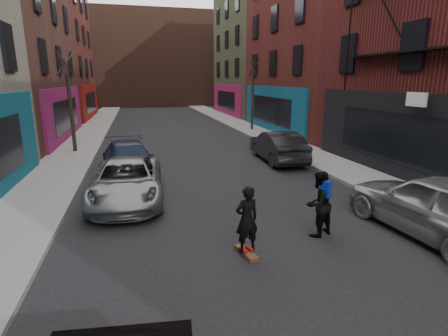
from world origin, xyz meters
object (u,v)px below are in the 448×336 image
parked_left_end (128,160)px  skateboard (246,253)px  parked_left_far (127,181)px  skateboarder (247,219)px  parked_right_far (437,206)px  parked_right_end (278,146)px  pedestrian (318,204)px  tree_right_far (253,86)px  tree_left_far (69,91)px

parked_left_end → skateboard: parked_left_end is taller
parked_left_far → skateboarder: (2.75, -4.60, 0.20)m
parked_right_far → parked_right_end: 9.18m
parked_right_far → skateboarder: 5.05m
parked_right_far → pedestrian: (-2.92, 0.81, 0.03)m
parked_right_far → skateboarder: (-5.05, 0.23, 0.04)m
parked_left_far → parked_right_end: size_ratio=1.08×
parked_left_end → pedestrian: size_ratio=2.84×
parked_left_end → skateboarder: 8.19m
skateboard → skateboarder: (0.00, 0.00, 0.84)m
skateboard → parked_right_end: bearing=52.8°
skateboard → pedestrian: pedestrian is taller
parked_right_end → pedestrian: size_ratio=2.66×
parked_left_end → skateboarder: skateboarder is taller
tree_right_far → parked_left_far: 17.89m
tree_left_far → parked_right_far: bearing=-51.9°
tree_right_far → tree_left_far: bearing=-154.2°
tree_left_far → pedestrian: 15.39m
tree_left_far → parked_right_far: 17.70m
parked_left_far → parked_right_far: parked_right_far is taller
tree_right_far → pedestrian: (-4.52, -18.98, -2.66)m
parked_right_end → skateboarder: 9.99m
tree_left_far → parked_left_far: (3.00, -8.96, -2.69)m
pedestrian → skateboarder: bearing=-6.7°
pedestrian → parked_left_end: bearing=-77.7°
parked_left_far → skateboard: size_ratio=6.23×
skateboard → tree_left_far: bearing=102.3°
tree_right_far → parked_right_end: (-2.19, -10.63, -2.77)m
tree_right_far → pedestrian: size_ratio=3.92×
parked_right_far → pedestrian: pedestrian is taller
tree_left_far → skateboard: 15.10m
pedestrian → tree_right_far: bearing=-125.5°
tree_right_far → skateboard: size_ratio=8.50×
parked_right_far → parked_left_far: bearing=-36.4°
skateboard → parked_left_far: bearing=110.2°
skateboarder → tree_right_far: bearing=-119.4°
tree_left_far → skateboard: bearing=-67.0°
tree_left_far → parked_right_far: (10.80, -13.79, -2.53)m
parked_left_far → parked_right_end: 8.41m
skateboard → parked_left_end: bearing=99.0°
tree_left_far → parked_right_end: tree_left_far is taller
parked_right_far → tree_right_far: bearing=-99.3°
parked_left_end → tree_right_far: bearing=45.7°
tree_right_far → parked_right_far: tree_right_far is taller
skateboarder → pedestrian: 2.21m
tree_right_far → parked_left_far: size_ratio=1.36×
skateboard → pedestrian: (2.13, 0.59, 0.82)m
tree_right_far → parked_right_end: tree_right_far is taller
tree_left_far → parked_left_end: 7.10m
parked_left_far → skateboard: 5.40m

